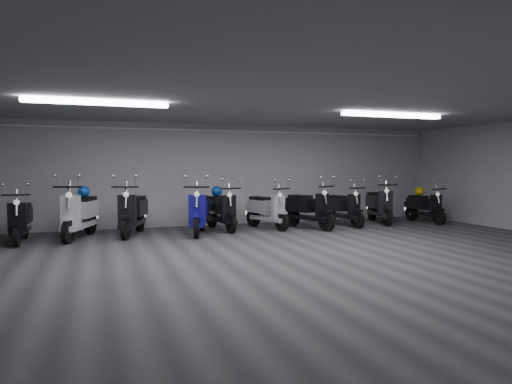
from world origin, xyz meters
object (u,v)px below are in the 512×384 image
object	(u,v)px
scooter_10	(425,201)
helmet_1	(217,191)
helmet_2	(420,191)
scooter_6	(267,204)
scooter_9	(380,199)
scooter_1	(20,212)
scooter_3	(133,205)
scooter_7	(309,202)
helmet_3	(84,191)
scooter_4	(199,204)
scooter_5	(221,204)
scooter_2	(80,206)
scooter_8	(343,202)

from	to	relation	value
scooter_10	helmet_1	distance (m)	6.06
helmet_2	scooter_10	bearing A→B (deg)	-87.50
scooter_6	scooter_9	world-z (taller)	scooter_9
scooter_6	scooter_1	bearing A→B (deg)	164.42
scooter_3	helmet_2	size ratio (longest dim) A/B	7.65
scooter_7	scooter_9	bearing A→B (deg)	-11.56
scooter_9	helmet_2	size ratio (longest dim) A/B	7.29
scooter_7	helmet_3	xyz separation A→B (m)	(-5.52, 0.46, 0.36)
scooter_4	scooter_10	size ratio (longest dim) A/B	1.16
scooter_5	helmet_2	size ratio (longest dim) A/B	7.12
scooter_3	scooter_10	world-z (taller)	scooter_3
scooter_4	scooter_6	bearing A→B (deg)	27.54
scooter_5	helmet_1	bearing A→B (deg)	90.00
scooter_2	scooter_4	distance (m)	2.71
scooter_4	scooter_7	bearing A→B (deg)	17.55
scooter_10	helmet_2	bearing A→B (deg)	90.00
scooter_3	scooter_10	distance (m)	8.16
scooter_6	scooter_5	bearing A→B (deg)	155.13
scooter_2	scooter_10	world-z (taller)	scooter_2
scooter_3	scooter_5	bearing A→B (deg)	23.44
scooter_7	scooter_9	distance (m)	2.45
scooter_2	scooter_5	bearing A→B (deg)	23.61
scooter_1	scooter_3	bearing A→B (deg)	5.03
scooter_6	helmet_2	size ratio (longest dim) A/B	6.93
scooter_3	scooter_7	world-z (taller)	scooter_3
scooter_7	scooter_10	bearing A→B (deg)	-20.20
scooter_2	helmet_3	world-z (taller)	scooter_2
scooter_7	helmet_1	world-z (taller)	scooter_7
scooter_4	scooter_7	world-z (taller)	scooter_4
scooter_8	scooter_5	bearing A→B (deg)	165.70
helmet_1	helmet_2	bearing A→B (deg)	-4.65
scooter_9	scooter_6	bearing A→B (deg)	-165.13
scooter_1	helmet_1	xyz separation A→B (m)	(4.50, 0.66, 0.33)
scooter_5	scooter_9	distance (m)	4.67
scooter_2	scooter_9	bearing A→B (deg)	20.16
scooter_10	scooter_8	bearing A→B (deg)	172.41
scooter_7	scooter_3	bearing A→B (deg)	156.05
helmet_3	scooter_10	bearing A→B (deg)	-2.83
scooter_4	helmet_2	distance (m)	6.62
scooter_10	helmet_2	xyz separation A→B (m)	(-0.01, 0.23, 0.28)
helmet_3	scooter_1	bearing A→B (deg)	-162.87
scooter_5	scooter_1	bearing A→B (deg)	176.08
scooter_1	scooter_3	world-z (taller)	scooter_3
scooter_6	scooter_10	world-z (taller)	scooter_6
scooter_2	scooter_9	distance (m)	8.04
helmet_1	scooter_2	bearing A→B (deg)	-170.97
scooter_1	helmet_1	size ratio (longest dim) A/B	6.22
scooter_2	scooter_3	size ratio (longest dim) A/B	1.02
scooter_9	helmet_3	distance (m)	7.95
scooter_6	scooter_10	xyz separation A→B (m)	(4.76, -0.33, -0.04)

